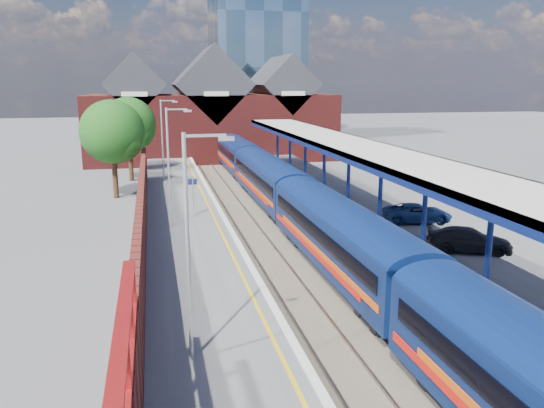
{
  "coord_description": "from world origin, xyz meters",
  "views": [
    {
      "loc": [
        -7.37,
        -9.06,
        9.34
      ],
      "look_at": [
        -0.84,
        19.76,
        2.6
      ],
      "focal_mm": 35.0,
      "sensor_mm": 36.0,
      "label": 1
    }
  ],
  "objects_px": {
    "lamp_post_b": "(192,235)",
    "platform_sign": "(193,191)",
    "train": "(297,199)",
    "parked_car_dark": "(469,240)",
    "lamp_post_c": "(171,160)",
    "lamp_post_d": "(164,135)",
    "parked_car_blue": "(417,213)"
  },
  "relations": [
    {
      "from": "train",
      "to": "lamp_post_c",
      "type": "relative_size",
      "value": 9.42
    },
    {
      "from": "parked_car_blue",
      "to": "train",
      "type": "bearing_deg",
      "value": 76.99
    },
    {
      "from": "parked_car_dark",
      "to": "lamp_post_d",
      "type": "bearing_deg",
      "value": 53.75
    },
    {
      "from": "lamp_post_b",
      "to": "lamp_post_c",
      "type": "distance_m",
      "value": 16.0
    },
    {
      "from": "train",
      "to": "parked_car_dark",
      "type": "relative_size",
      "value": 15.78
    },
    {
      "from": "parked_car_dark",
      "to": "train",
      "type": "bearing_deg",
      "value": 59.25
    },
    {
      "from": "lamp_post_b",
      "to": "platform_sign",
      "type": "distance_m",
      "value": 18.2
    },
    {
      "from": "parked_car_dark",
      "to": "parked_car_blue",
      "type": "height_order",
      "value": "parked_car_dark"
    },
    {
      "from": "train",
      "to": "lamp_post_b",
      "type": "relative_size",
      "value": 9.42
    },
    {
      "from": "lamp_post_d",
      "to": "lamp_post_c",
      "type": "bearing_deg",
      "value": -90.0
    },
    {
      "from": "lamp_post_b",
      "to": "lamp_post_c",
      "type": "height_order",
      "value": "same"
    },
    {
      "from": "train",
      "to": "parked_car_dark",
      "type": "height_order",
      "value": "train"
    },
    {
      "from": "parked_car_dark",
      "to": "parked_car_blue",
      "type": "xyz_separation_m",
      "value": [
        0.26,
        5.9,
        -0.03
      ]
    },
    {
      "from": "parked_car_blue",
      "to": "parked_car_dark",
      "type": "bearing_deg",
      "value": -171.6
    },
    {
      "from": "lamp_post_b",
      "to": "lamp_post_c",
      "type": "xyz_separation_m",
      "value": [
        0.0,
        16.0,
        0.0
      ]
    },
    {
      "from": "lamp_post_b",
      "to": "platform_sign",
      "type": "xyz_separation_m",
      "value": [
        1.36,
        18.0,
        -2.3
      ]
    },
    {
      "from": "train",
      "to": "platform_sign",
      "type": "relative_size",
      "value": 26.37
    },
    {
      "from": "lamp_post_b",
      "to": "lamp_post_d",
      "type": "xyz_separation_m",
      "value": [
        0.0,
        32.0,
        0.0
      ]
    },
    {
      "from": "lamp_post_c",
      "to": "parked_car_dark",
      "type": "xyz_separation_m",
      "value": [
        14.42,
        -8.15,
        -3.39
      ]
    },
    {
      "from": "platform_sign",
      "to": "lamp_post_c",
      "type": "bearing_deg",
      "value": -124.26
    },
    {
      "from": "lamp_post_c",
      "to": "train",
      "type": "bearing_deg",
      "value": 5.64
    },
    {
      "from": "lamp_post_b",
      "to": "platform_sign",
      "type": "relative_size",
      "value": 2.8
    },
    {
      "from": "platform_sign",
      "to": "parked_car_dark",
      "type": "distance_m",
      "value": 16.58
    },
    {
      "from": "lamp_post_c",
      "to": "parked_car_blue",
      "type": "distance_m",
      "value": 15.24
    },
    {
      "from": "lamp_post_c",
      "to": "lamp_post_d",
      "type": "distance_m",
      "value": 16.0
    },
    {
      "from": "lamp_post_b",
      "to": "platform_sign",
      "type": "bearing_deg",
      "value": 85.67
    },
    {
      "from": "lamp_post_d",
      "to": "parked_car_blue",
      "type": "xyz_separation_m",
      "value": [
        14.68,
        -18.25,
        -3.42
      ]
    },
    {
      "from": "platform_sign",
      "to": "parked_car_dark",
      "type": "bearing_deg",
      "value": -37.85
    },
    {
      "from": "lamp_post_d",
      "to": "parked_car_blue",
      "type": "distance_m",
      "value": 23.67
    },
    {
      "from": "lamp_post_d",
      "to": "lamp_post_b",
      "type": "bearing_deg",
      "value": -90.0
    },
    {
      "from": "lamp_post_c",
      "to": "parked_car_dark",
      "type": "bearing_deg",
      "value": -29.47
    },
    {
      "from": "lamp_post_c",
      "to": "platform_sign",
      "type": "relative_size",
      "value": 2.8
    }
  ]
}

